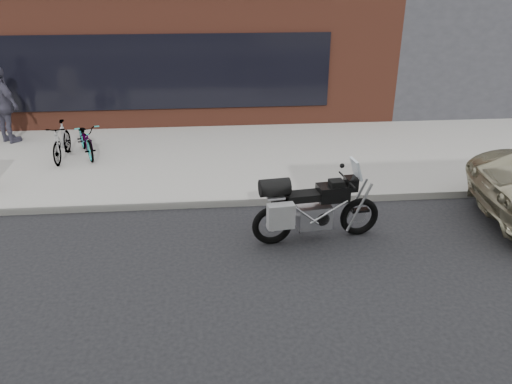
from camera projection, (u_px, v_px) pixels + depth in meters
name	position (u px, v px, depth m)	size (l,w,h in m)	color
ground	(241.00, 349.00, 6.15)	(120.00, 120.00, 0.00)	black
near_sidewalk	(224.00, 152.00, 12.47)	(44.00, 6.00, 0.15)	gray
storefront	(161.00, 30.00, 17.75)	(14.00, 10.07, 4.50)	#58291C
neighbour_building	(487.00, 5.00, 18.42)	(10.00, 10.00, 6.00)	#27282C
motorcycle	(309.00, 208.00, 8.35)	(2.25, 0.89, 1.42)	black
bicycle_front	(86.00, 139.00, 11.88)	(0.55, 1.56, 0.82)	gray
bicycle_rear	(61.00, 141.00, 11.62)	(0.41, 1.47, 0.88)	gray
cafe_patron_right	(3.00, 105.00, 12.55)	(1.14, 0.47, 1.94)	#3C3A4A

